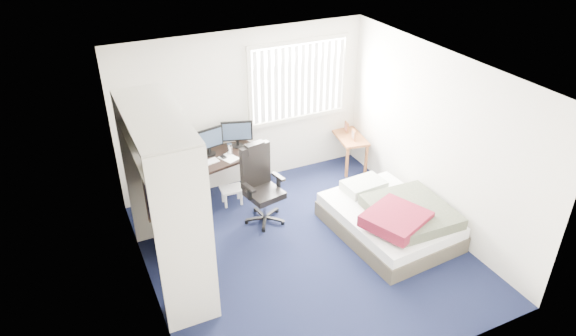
# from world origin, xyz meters

# --- Properties ---
(ground) EXTENTS (4.20, 4.20, 0.00)m
(ground) POSITION_xyz_m (0.00, 0.00, 0.00)
(ground) COLOR black
(ground) RESTS_ON ground
(room_shell) EXTENTS (4.20, 4.20, 4.20)m
(room_shell) POSITION_xyz_m (0.00, 0.00, 1.51)
(room_shell) COLOR silver
(room_shell) RESTS_ON ground
(window_assembly) EXTENTS (1.72, 0.09, 1.32)m
(window_assembly) POSITION_xyz_m (0.90, 2.04, 1.60)
(window_assembly) COLOR white
(window_assembly) RESTS_ON ground
(closet) EXTENTS (0.64, 1.84, 2.22)m
(closet) POSITION_xyz_m (-1.67, 0.27, 1.35)
(closet) COLOR beige
(closet) RESTS_ON ground
(desk) EXTENTS (1.63, 1.02, 1.21)m
(desk) POSITION_xyz_m (-0.71, 1.75, 0.78)
(desk) COLOR black
(desk) RESTS_ON ground
(office_chair) EXTENTS (0.65, 0.65, 1.18)m
(office_chair) POSITION_xyz_m (-0.22, 0.97, 0.45)
(office_chair) COLOR black
(office_chair) RESTS_ON ground
(footstool) EXTENTS (0.35, 0.29, 0.27)m
(footstool) POSITION_xyz_m (-0.48, 1.53, 0.21)
(footstool) COLOR white
(footstool) RESTS_ON ground
(nightstand) EXTENTS (0.55, 0.90, 0.76)m
(nightstand) POSITION_xyz_m (1.75, 1.81, 0.51)
(nightstand) COLOR brown
(nightstand) RESTS_ON ground
(bed) EXTENTS (1.45, 1.86, 0.59)m
(bed) POSITION_xyz_m (1.26, -0.16, 0.26)
(bed) COLOR #453E31
(bed) RESTS_ON ground
(pine_box) EXTENTS (0.50, 0.42, 0.33)m
(pine_box) POSITION_xyz_m (-1.65, -0.29, 0.16)
(pine_box) COLOR tan
(pine_box) RESTS_ON ground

